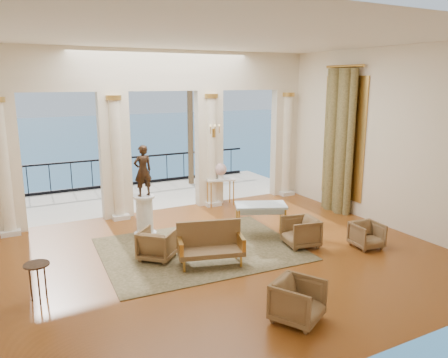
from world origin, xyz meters
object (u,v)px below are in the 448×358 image
armchair_b (367,234)px  console_table (221,183)px  settee (210,244)px  statue (143,171)px  armchair_d (157,243)px  side_table (37,269)px  armchair_a (298,299)px  armchair_c (301,231)px  game_table (261,208)px  pedestal (145,216)px

armchair_b → console_table: size_ratio=0.70×
settee → statue: size_ratio=1.17×
armchair_d → side_table: 2.53m
armchair_a → settee: size_ratio=0.51×
armchair_c → armchair_d: 3.22m
armchair_b → game_table: (-1.76, 1.68, 0.42)m
armchair_a → game_table: size_ratio=0.54×
pedestal → statue: bearing=90.0°
settee → statue: bearing=121.8°
armchair_c → side_table: (-5.51, 0.01, 0.22)m
armchair_d → game_table: game_table is taller
armchair_a → pedestal: size_ratio=0.74×
side_table → statue: bearing=41.7°
armchair_a → armchair_d: (-1.11, 3.34, -0.01)m
armchair_a → console_table: (1.94, 6.34, 0.31)m
armchair_d → console_table: (3.05, 3.01, 0.31)m
settee → pedestal: size_ratio=1.45×
console_table → armchair_a: bearing=-92.4°
armchair_c → game_table: 1.11m
settee → console_table: settee is taller
armchair_b → settee: 3.61m
armchair_a → settee: settee is taller
console_table → armchair_c: bearing=-74.4°
armchair_b → pedestal: 5.19m
armchair_b → console_table: 4.78m
pedestal → statue: 1.13m
armchair_a → pedestal: (-0.90, 4.86, 0.11)m
game_table → pedestal: pedestal is taller
armchair_b → statue: statue is taller
settee → console_table: 4.36m
armchair_c → pedestal: 3.72m
armchair_c → armchair_b: bearing=69.4°
armchair_b → settee: size_ratio=0.44×
armchair_c → side_table: size_ratio=1.06×
armchair_d → console_table: size_ratio=0.79×
armchair_c → statue: statue is taller
pedestal → console_table: (2.83, 1.48, 0.19)m
side_table → settee: bearing=0.8°
pedestal → side_table: bearing=-138.3°
armchair_b → console_table: console_table is taller
armchair_d → armchair_c: bearing=-151.0°
armchair_a → side_table: armchair_a is taller
game_table → console_table: size_ratio=1.49×
armchair_b → side_table: (-6.77, 0.77, 0.27)m
pedestal → side_table: pedestal is taller
armchair_a → statue: size_ratio=0.60×
armchair_a → armchair_d: bearing=79.6°
console_table → statue: bearing=-137.7°
armchair_c → settee: (-2.25, 0.05, 0.07)m
pedestal → armchair_b: bearing=-36.6°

